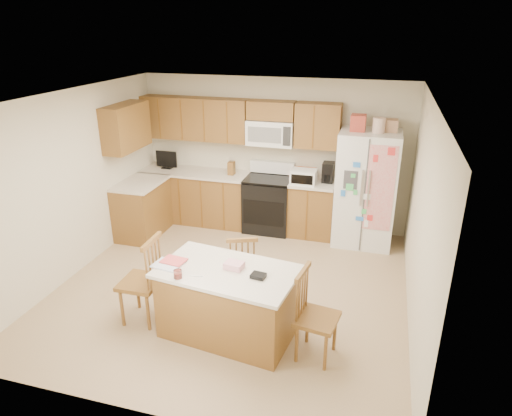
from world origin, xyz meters
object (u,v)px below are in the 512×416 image
(refrigerator, at_px, (366,188))
(windsor_chair_right, at_px, (315,317))
(windsor_chair_back, at_px, (242,269))
(windsor_chair_left, at_px, (143,282))
(stove, at_px, (268,203))
(island, at_px, (228,302))

(refrigerator, distance_m, windsor_chair_right, 2.98)
(windsor_chair_back, bearing_deg, windsor_chair_left, -143.55)
(windsor_chair_back, bearing_deg, windsor_chair_right, -38.00)
(windsor_chair_back, bearing_deg, refrigerator, 57.11)
(stove, xyz_separation_m, refrigerator, (1.57, -0.06, 0.45))
(refrigerator, bearing_deg, windsor_chair_left, -129.59)
(island, relative_size, windsor_chair_left, 1.52)
(stove, distance_m, refrigerator, 1.63)
(stove, bearing_deg, windsor_chair_right, -67.22)
(windsor_chair_left, bearing_deg, stove, 75.13)
(windsor_chair_back, distance_m, windsor_chair_right, 1.33)
(refrigerator, xyz_separation_m, windsor_chair_right, (-0.32, -2.93, -0.45))
(windsor_chair_left, bearing_deg, island, 0.83)
(windsor_chair_right, bearing_deg, windsor_chair_back, 142.00)
(refrigerator, bearing_deg, windsor_chair_right, -96.16)
(refrigerator, relative_size, windsor_chair_back, 2.21)
(windsor_chair_left, bearing_deg, refrigerator, 50.41)
(stove, height_order, island, stove)
(stove, xyz_separation_m, windsor_chair_right, (1.25, -2.99, -0.00))
(refrigerator, relative_size, windsor_chair_left, 1.90)
(island, xyz_separation_m, windsor_chair_right, (0.99, -0.11, 0.06))
(refrigerator, relative_size, island, 1.25)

